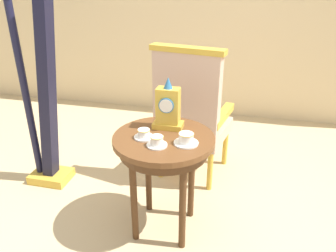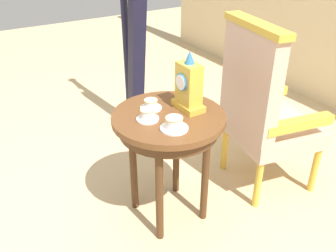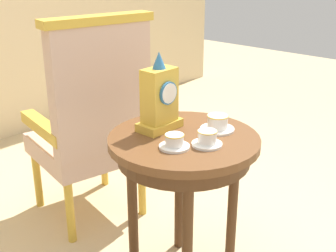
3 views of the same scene
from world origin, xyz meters
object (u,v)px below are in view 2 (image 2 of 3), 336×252
at_px(mantel_clock, 189,86).
at_px(teacup_right, 148,115).
at_px(side_table, 169,129).
at_px(armchair, 263,107).
at_px(harp, 134,44).
at_px(teacup_center, 174,124).
at_px(teacup_left, 151,105).

bearing_deg(mantel_clock, teacup_right, -90.87).
relative_size(side_table, mantel_clock, 2.08).
bearing_deg(armchair, mantel_clock, -96.30).
height_order(side_table, mantel_clock, mantel_clock).
xyz_separation_m(side_table, armchair, (0.05, 0.67, -0.02)).
distance_m(armchair, harp, 1.16).
height_order(teacup_center, armchair, armchair).
xyz_separation_m(side_table, teacup_right, (-0.01, -0.13, 0.12)).
bearing_deg(mantel_clock, teacup_left, -121.12).
height_order(teacup_left, armchair, armchair).
relative_size(teacup_center, armchair, 0.13).
xyz_separation_m(teacup_right, teacup_center, (0.16, 0.06, 0.00)).
height_order(side_table, teacup_right, teacup_right).
bearing_deg(teacup_center, harp, 161.94).
distance_m(teacup_center, harp, 1.26).
bearing_deg(side_table, harp, 162.70).
distance_m(teacup_right, teacup_center, 0.17).
relative_size(mantel_clock, armchair, 0.29).
relative_size(side_table, teacup_left, 5.80).
distance_m(mantel_clock, harp, 1.06).
distance_m(teacup_right, harp, 1.13).
distance_m(side_table, teacup_right, 0.17).
relative_size(armchair, harp, 0.61).
relative_size(side_table, armchair, 0.61).
distance_m(side_table, teacup_center, 0.20).
xyz_separation_m(teacup_left, armchair, (0.17, 0.71, -0.13)).
height_order(teacup_right, mantel_clock, mantel_clock).
height_order(side_table, teacup_left, teacup_left).
bearing_deg(harp, teacup_center, -18.06).
xyz_separation_m(teacup_right, harp, (-1.04, 0.45, 0.04)).
distance_m(teacup_center, mantel_clock, 0.27).
bearing_deg(teacup_center, armchair, 97.44).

